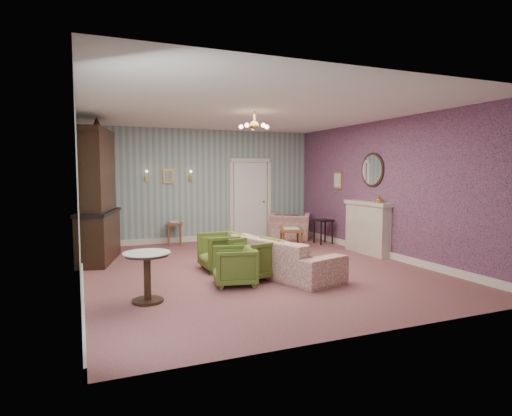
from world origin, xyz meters
name	(u,v)px	position (x,y,z in m)	size (l,w,h in m)	color
floor	(254,268)	(0.00, 0.00, 0.00)	(7.00, 7.00, 0.00)	#925556
ceiling	(254,111)	(0.00, 0.00, 2.90)	(7.00, 7.00, 0.00)	white
wall_back	(203,186)	(0.00, 3.50, 1.45)	(6.00, 6.00, 0.00)	gray
wall_front	(376,204)	(0.00, -3.50, 1.45)	(6.00, 6.00, 0.00)	gray
wall_left	(78,194)	(-3.00, 0.00, 1.45)	(7.00, 7.00, 0.00)	gray
wall_right	(385,189)	(3.00, 0.00, 1.45)	(7.00, 7.00, 0.00)	gray
wall_right_floral	(385,189)	(2.98, 0.00, 1.45)	(7.00, 7.00, 0.00)	#BA5D79
door	(250,199)	(1.30, 3.46, 1.08)	(1.12, 0.12, 2.16)	white
olive_chair_a	(234,264)	(-0.74, -0.96, 0.34)	(0.65, 0.61, 0.67)	#566A25
olive_chair_b	(257,256)	(-0.23, -0.70, 0.38)	(0.73, 0.68, 0.75)	#566A25
olive_chair_c	(221,250)	(-0.60, 0.15, 0.38)	(0.73, 0.68, 0.75)	#566A25
sofa_chintz	(281,250)	(0.24, -0.63, 0.45)	(2.28, 0.67, 0.89)	#A54249
wingback_chair	(290,222)	(2.23, 2.90, 0.46)	(1.05, 0.68, 0.92)	#A54249
dresser	(98,192)	(-2.65, 1.79, 1.41)	(0.59, 1.69, 2.82)	black
fireplace	(367,228)	(2.86, 0.40, 0.58)	(0.30, 1.40, 1.16)	beige
mantel_vase	(379,199)	(2.84, 0.00, 1.23)	(0.15, 0.15, 0.15)	gold
oval_mirror	(372,170)	(2.96, 0.40, 1.85)	(0.04, 0.76, 0.84)	white
framed_print	(338,180)	(2.97, 1.75, 1.60)	(0.04, 0.34, 0.42)	gold
coffee_table	(291,238)	(1.64, 1.69, 0.24)	(0.52, 0.93, 0.47)	brown
side_table_black	(323,232)	(2.65, 1.89, 0.31)	(0.41, 0.41, 0.62)	black
pedestal_table	(147,277)	(-2.15, -1.35, 0.35)	(0.65, 0.65, 0.71)	black
nesting_table	(174,233)	(-0.85, 3.15, 0.30)	(0.37, 0.47, 0.61)	brown
gilt_mirror_back	(169,176)	(-0.90, 3.46, 1.70)	(0.28, 0.06, 0.36)	gold
sconce_left	(147,176)	(-1.45, 3.44, 1.70)	(0.16, 0.12, 0.30)	gold
sconce_right	(191,176)	(-0.35, 3.44, 1.70)	(0.16, 0.12, 0.30)	gold
chandelier	(254,126)	(0.00, 0.00, 2.63)	(0.56, 0.56, 0.36)	gold
burgundy_cushion	(291,222)	(2.18, 2.75, 0.48)	(0.38, 0.10, 0.38)	maroon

